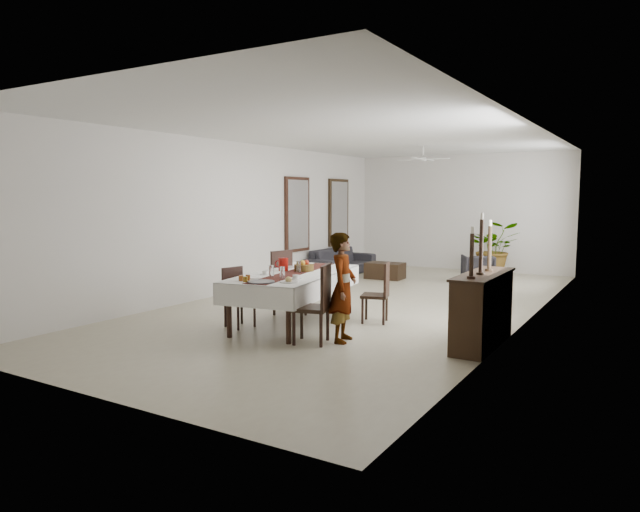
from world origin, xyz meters
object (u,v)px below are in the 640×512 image
Objects in this scene: woman at (343,287)px; sideboard_body at (482,311)px; red_pitcher at (283,264)px; sofa at (341,261)px; dining_table_top at (294,275)px.

woman is 1.94m from sideboard_body.
sofa is at bearing 109.34° from red_pitcher.
sideboard_body is (3.00, 0.15, -0.30)m from dining_table_top.
sideboard_body reaches higher than sofa.
red_pitcher is at bearing -158.72° from sofa.
woman is at bearing -25.90° from red_pitcher.
dining_table_top is at bearing -21.91° from red_pitcher.
red_pitcher is (-0.29, 0.12, 0.15)m from dining_table_top.
dining_table_top is 0.35m from red_pitcher.
sideboard_body is at bearing -80.42° from woman.
woman is at bearing -148.93° from sofa.
sofa is (-5.19, 5.39, -0.15)m from sideboard_body.
red_pitcher is at bearing 49.63° from woman.
woman is at bearing -35.86° from dining_table_top.
sideboard_body is at bearing 0.65° from red_pitcher.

